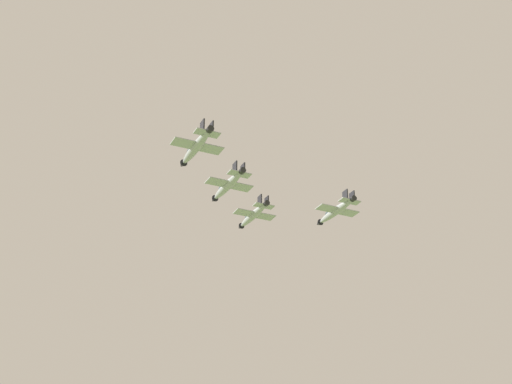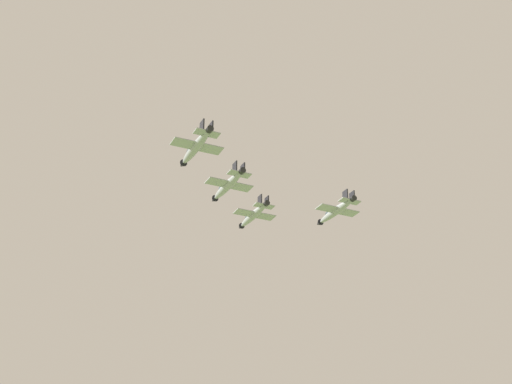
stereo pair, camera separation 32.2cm
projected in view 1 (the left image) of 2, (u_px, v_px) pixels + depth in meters
The scene contains 4 objects.
jet_lead at pixel (253, 215), 197.25m from camera, with size 13.34×14.92×3.72m.
jet_left_wingman at pixel (228, 185), 177.23m from camera, with size 13.39×15.24×3.78m.
jet_right_wingman at pixel (336, 211), 187.75m from camera, with size 13.01×15.02×3.70m.
jet_left_outer at pixel (196, 147), 157.29m from camera, with size 13.27×14.76×3.69m.
Camera 1 is at (178.36, 54.94, 53.06)m, focal length 54.45 mm.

